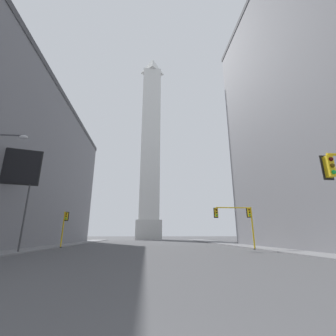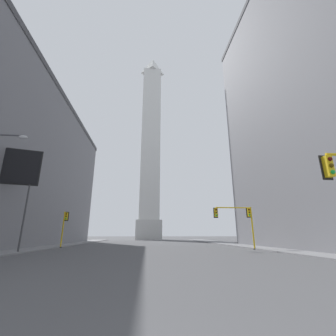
# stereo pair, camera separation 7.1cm
# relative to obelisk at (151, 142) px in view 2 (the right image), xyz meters

# --- Properties ---
(sidewalk_left) EXTENTS (5.00, 95.67, 0.15)m
(sidewalk_left) POSITION_rel_obelisk_xyz_m (-15.56, -51.02, -36.23)
(sidewalk_left) COLOR slate
(sidewalk_left) RESTS_ON ground_plane
(sidewalk_right) EXTENTS (5.00, 95.67, 0.15)m
(sidewalk_right) POSITION_rel_obelisk_xyz_m (15.56, -51.02, -36.23)
(sidewalk_right) COLOR slate
(sidewalk_right) RESTS_ON ground_plane
(obelisk) EXTENTS (8.85, 8.85, 75.80)m
(obelisk) POSITION_rel_obelisk_xyz_m (0.00, 0.00, 0.00)
(obelisk) COLOR silver
(obelisk) RESTS_ON ground_plane
(traffic_light_mid_right) EXTENTS (5.25, 0.52, 5.34)m
(traffic_light_mid_right) POSITION_rel_obelisk_xyz_m (11.32, -52.25, -32.22)
(traffic_light_mid_right) COLOR yellow
(traffic_light_mid_right) RESTS_ON ground_plane
(traffic_light_mid_left) EXTENTS (0.77, 0.51, 5.13)m
(traffic_light_mid_left) POSITION_rel_obelisk_xyz_m (-12.86, -45.91, -32.92)
(traffic_light_mid_left) COLOR yellow
(traffic_light_mid_left) RESTS_ON ground_plane
(billboard_sign) EXTENTS (4.75, 1.51, 11.14)m
(billboard_sign) POSITION_rel_obelisk_xyz_m (-15.32, -56.15, -27.57)
(billboard_sign) COLOR #3F3F42
(billboard_sign) RESTS_ON ground_plane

